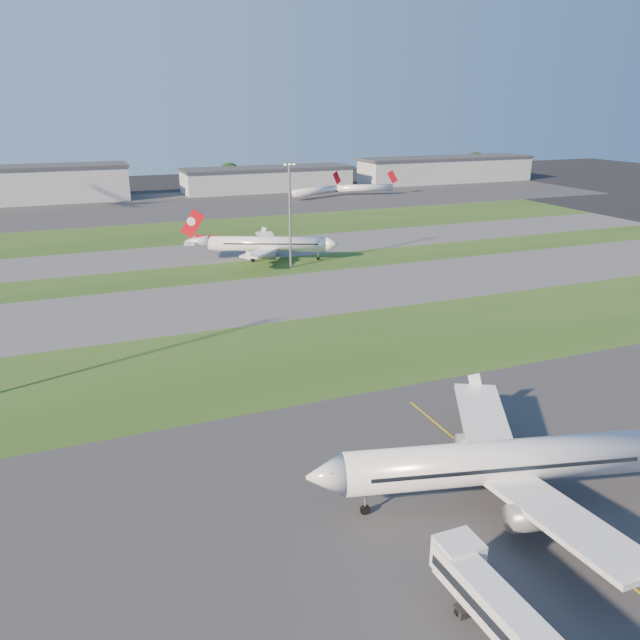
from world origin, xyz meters
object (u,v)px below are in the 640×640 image
airliner_parked (513,462)px  light_mast_centre (290,209)px  airliner_taxiing (266,244)px  mini_jet_near (316,191)px  mini_jet_far (365,188)px

airliner_parked → light_mast_centre: size_ratio=1.61×
light_mast_centre → airliner_taxiing: bearing=107.8°
airliner_taxiing → light_mast_centre: 15.05m
mini_jet_near → light_mast_centre: 125.88m
mini_jet_near → mini_jet_far: same height
mini_jet_near → light_mast_centre: size_ratio=1.05×
mini_jet_far → light_mast_centre: light_mast_centre is taller
airliner_taxiing → light_mast_centre: light_mast_centre is taller
airliner_parked → light_mast_centre: 102.65m
airliner_taxiing → light_mast_centre: (3.25, -10.15, 10.62)m
airliner_taxiing → mini_jet_near: (55.35, 103.87, -0.91)m
mini_jet_near → mini_jet_far: 24.70m
airliner_taxiing → mini_jet_near: bearing=-94.3°
airliner_parked → mini_jet_far: 234.32m
airliner_parked → mini_jet_far: size_ratio=1.47×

